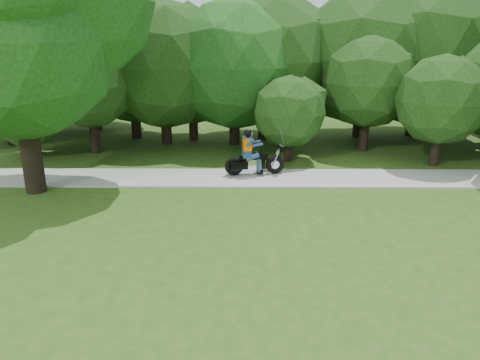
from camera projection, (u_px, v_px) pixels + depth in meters
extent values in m
plane|color=#2F5117|center=(399.00, 295.00, 9.90)|extent=(100.00, 100.00, 0.00)
cube|color=#ACACA7|center=(332.00, 178.00, 17.50)|extent=(60.00, 2.20, 0.06)
cylinder|color=black|center=(193.00, 123.00, 23.42)|extent=(0.45, 0.45, 1.69)
sphere|color=#17330F|center=(192.00, 73.00, 22.66)|extent=(5.01, 5.01, 5.01)
cylinder|color=black|center=(288.00, 148.00, 19.83)|extent=(0.35, 0.35, 1.09)
sphere|color=#17330F|center=(289.00, 112.00, 19.36)|extent=(3.04, 3.04, 3.04)
cylinder|color=black|center=(359.00, 120.00, 23.97)|extent=(0.54, 0.54, 1.80)
sphere|color=#17330F|center=(364.00, 57.00, 23.01)|extent=(6.81, 6.81, 6.81)
cylinder|color=black|center=(10.00, 135.00, 22.55)|extent=(0.36, 0.36, 0.95)
sphere|color=#1C4513|center=(6.00, 103.00, 22.08)|extent=(3.21, 3.21, 3.21)
cylinder|color=black|center=(364.00, 132.00, 21.32)|extent=(0.41, 0.41, 1.78)
sphere|color=#17330F|center=(369.00, 82.00, 20.63)|extent=(4.13, 4.13, 4.13)
cylinder|color=black|center=(435.00, 147.00, 19.05)|extent=(0.38, 0.38, 1.50)
sphere|color=#17330F|center=(441.00, 100.00, 18.45)|extent=(3.60, 3.60, 3.60)
cylinder|color=black|center=(20.00, 115.00, 25.35)|extent=(0.52, 0.52, 1.80)
sphere|color=#17330F|center=(12.00, 59.00, 24.44)|extent=(6.31, 6.31, 6.31)
cylinder|color=black|center=(412.00, 118.00, 24.38)|extent=(0.56, 0.56, 1.80)
sphere|color=#17330F|center=(419.00, 54.00, 23.37)|extent=(7.26, 7.26, 7.26)
cylinder|color=black|center=(96.00, 113.00, 25.81)|extent=(0.56, 0.56, 1.80)
sphere|color=#17330F|center=(90.00, 53.00, 24.81)|extent=(7.26, 7.26, 7.26)
cylinder|color=black|center=(136.00, 121.00, 23.79)|extent=(0.49, 0.49, 1.80)
sphere|color=#17330F|center=(132.00, 65.00, 22.94)|extent=(5.74, 5.74, 5.74)
cylinder|color=black|center=(166.00, 125.00, 22.64)|extent=(0.50, 0.50, 1.80)
sphere|color=#17330F|center=(163.00, 65.00, 21.76)|extent=(6.00, 6.00, 6.00)
cylinder|color=black|center=(94.00, 133.00, 20.93)|extent=(0.39, 0.39, 1.80)
sphere|color=#17330F|center=(90.00, 84.00, 20.27)|extent=(3.89, 3.89, 3.89)
cylinder|color=black|center=(32.00, 146.00, 20.36)|extent=(0.35, 0.35, 0.97)
sphere|color=#17330F|center=(27.00, 113.00, 19.91)|extent=(3.02, 3.02, 3.02)
cylinder|color=black|center=(263.00, 121.00, 23.68)|extent=(0.53, 0.53, 1.80)
sphere|color=#17330F|center=(264.00, 59.00, 22.74)|extent=(6.59, 6.59, 6.59)
cylinder|color=black|center=(234.00, 126.00, 22.52)|extent=(0.51, 0.51, 1.80)
sphere|color=#1C4513|center=(234.00, 64.00, 21.63)|extent=(6.11, 6.11, 6.11)
cylinder|color=black|center=(28.00, 132.00, 15.54)|extent=(0.68, 0.68, 4.20)
sphere|color=#1C4513|center=(15.00, 41.00, 14.64)|extent=(6.40, 6.40, 6.40)
sphere|color=#1C4513|center=(76.00, 1.00, 15.02)|extent=(5.12, 5.12, 5.12)
torus|color=black|center=(234.00, 166.00, 17.64)|extent=(0.74, 0.32, 0.71)
torus|color=black|center=(275.00, 165.00, 17.86)|extent=(0.74, 0.32, 0.71)
cube|color=black|center=(250.00, 164.00, 17.70)|extent=(1.16, 0.42, 0.33)
cube|color=silver|center=(254.00, 164.00, 17.73)|extent=(0.54, 0.42, 0.41)
cube|color=black|center=(261.00, 156.00, 17.67)|extent=(0.57, 0.39, 0.27)
cube|color=black|center=(247.00, 158.00, 17.61)|extent=(0.58, 0.41, 0.10)
cylinder|color=silver|center=(276.00, 155.00, 17.76)|extent=(0.41, 0.11, 0.92)
cylinder|color=silver|center=(281.00, 144.00, 17.64)|extent=(0.14, 0.65, 0.04)
cube|color=black|center=(236.00, 167.00, 17.42)|extent=(0.44, 0.19, 0.35)
cube|color=black|center=(235.00, 163.00, 17.84)|extent=(0.44, 0.19, 0.35)
cube|color=navy|center=(247.00, 154.00, 17.56)|extent=(0.36, 0.43, 0.25)
cube|color=navy|center=(247.00, 144.00, 17.45)|extent=(0.33, 0.47, 0.57)
cube|color=#FF6E05|center=(247.00, 144.00, 17.44)|extent=(0.37, 0.51, 0.45)
sphere|color=black|center=(248.00, 133.00, 17.32)|extent=(0.29, 0.29, 0.29)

